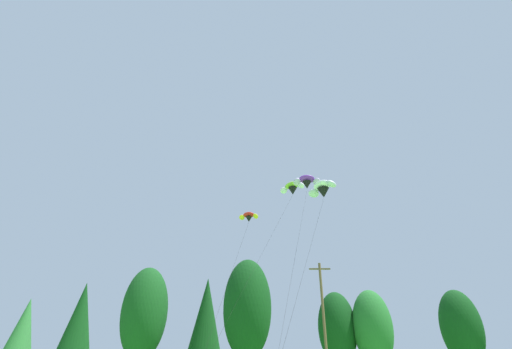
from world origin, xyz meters
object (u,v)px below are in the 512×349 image
at_px(utility_pole, 324,322).
at_px(parafoil_kite_mid_white, 322,189).
at_px(parafoil_kite_far_red_yellow, 249,217).
at_px(parafoil_kite_low_purple, 307,182).
at_px(parafoil_kite_high_lime_white, 292,188).

height_order(utility_pole, parafoil_kite_mid_white, parafoil_kite_mid_white).
bearing_deg(utility_pole, parafoil_kite_far_red_yellow, 150.92).
xyz_separation_m(parafoil_kite_mid_white, parafoil_kite_low_purple, (-0.39, 7.77, 4.71)).
bearing_deg(parafoil_kite_high_lime_white, parafoil_kite_far_red_yellow, -144.58).
relative_size(parafoil_kite_far_red_yellow, parafoil_kite_low_purple, 0.80).
height_order(parafoil_kite_high_lime_white, parafoil_kite_mid_white, parafoil_kite_high_lime_white).
xyz_separation_m(utility_pole, parafoil_kite_low_purple, (-0.20, 3.26, 16.94)).
bearing_deg(parafoil_kite_high_lime_white, parafoil_kite_mid_white, -82.35).
distance_m(parafoil_kite_high_lime_white, parafoil_kite_low_purple, 5.62).
xyz_separation_m(utility_pole, parafoil_kite_far_red_yellow, (-7.55, 4.20, 12.59)).
bearing_deg(parafoil_kite_far_red_yellow, utility_pole, -29.08).
bearing_deg(parafoil_kite_far_red_yellow, parafoil_kite_high_lime_white, 35.42).
bearing_deg(parafoil_kite_low_purple, utility_pole, -86.42).
xyz_separation_m(parafoil_kite_high_lime_white, parafoil_kite_mid_white, (1.74, -12.97, -6.34)).
xyz_separation_m(parafoil_kite_high_lime_white, parafoil_kite_low_purple, (1.35, -5.20, -1.63)).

